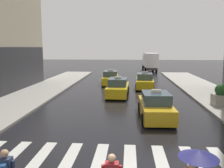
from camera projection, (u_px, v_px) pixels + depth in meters
The scene contains 8 objects.
crosswalk_markings at pixel (115, 159), 9.26m from camera, with size 11.30×2.80×0.01m.
taxi_lead at pixel (155, 107), 14.57m from camera, with size 2.05×4.60×1.80m.
taxi_second at pixel (118, 88), 21.27m from camera, with size 2.07×4.60×1.80m.
taxi_third at pixel (145, 81), 25.40m from camera, with size 2.07×4.61×1.80m.
taxi_fourth at pixel (110, 78), 28.02m from camera, with size 2.10×4.62×1.80m.
box_truck at pixel (150, 61), 43.73m from camera, with size 2.50×7.61×3.35m.
pedestrian_with_umbrella at pixel (196, 166), 5.66m from camera, with size 0.96×0.96×1.94m.
planter_mid_block at pixel (221, 96), 17.11m from camera, with size 1.10×1.10×1.60m.
Camera 1 is at (0.53, -5.68, 4.35)m, focal length 37.59 mm.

